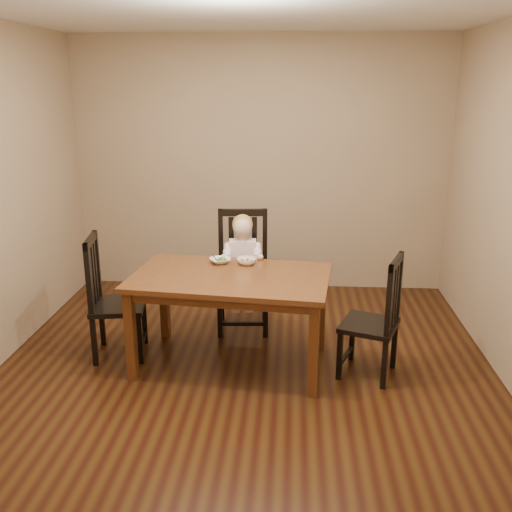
# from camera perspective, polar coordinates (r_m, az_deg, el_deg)

# --- Properties ---
(room) EXTENTS (4.01, 4.01, 2.71)m
(room) POSITION_cam_1_polar(r_m,az_deg,el_deg) (4.23, -1.19, 5.18)
(room) COLOR #3B220C
(room) RESTS_ON ground
(dining_table) EXTENTS (1.63, 1.09, 0.77)m
(dining_table) POSITION_cam_1_polar(r_m,az_deg,el_deg) (4.50, -2.55, -2.98)
(dining_table) COLOR #482410
(dining_table) RESTS_ON room
(chair_child) EXTENTS (0.51, 0.49, 1.10)m
(chair_child) POSITION_cam_1_polar(r_m,az_deg,el_deg) (5.26, -1.32, -1.71)
(chair_child) COLOR black
(chair_child) RESTS_ON room
(chair_left) EXTENTS (0.49, 0.51, 1.03)m
(chair_left) POSITION_cam_1_polar(r_m,az_deg,el_deg) (4.87, -14.25, -4.22)
(chair_left) COLOR black
(chair_left) RESTS_ON room
(chair_right) EXTENTS (0.53, 0.54, 0.98)m
(chair_right) POSITION_cam_1_polar(r_m,az_deg,el_deg) (4.50, 11.90, -6.24)
(chair_right) COLOR black
(chair_right) RESTS_ON room
(toddler) EXTENTS (0.35, 0.43, 0.56)m
(toddler) POSITION_cam_1_polar(r_m,az_deg,el_deg) (5.17, -1.34, -0.43)
(toddler) COLOR white
(toddler) RESTS_ON chair_child
(bowl_peas) EXTENTS (0.22, 0.22, 0.04)m
(bowl_peas) POSITION_cam_1_polar(r_m,az_deg,el_deg) (4.76, -3.60, -0.47)
(bowl_peas) COLOR white
(bowl_peas) RESTS_ON dining_table
(bowl_veg) EXTENTS (0.20, 0.20, 0.05)m
(bowl_veg) POSITION_cam_1_polar(r_m,az_deg,el_deg) (4.72, -0.95, -0.52)
(bowl_veg) COLOR white
(bowl_veg) RESTS_ON dining_table
(fork) EXTENTS (0.08, 0.11, 0.05)m
(fork) POSITION_cam_1_polar(r_m,az_deg,el_deg) (4.75, -4.14, -0.24)
(fork) COLOR silver
(fork) RESTS_ON bowl_peas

